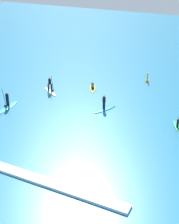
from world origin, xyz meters
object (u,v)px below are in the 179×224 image
surfer_on_teal_board (8,103)px  surfer_on_yellow_board (93,87)px  marker_buoy (147,80)px  surfer_on_blue_board (104,107)px  surfer_on_white_board (50,88)px

surfer_on_teal_board → surfer_on_yellow_board: surfer_on_teal_board is taller
surfer_on_yellow_board → marker_buoy: 7.23m
surfer_on_blue_board → surfer_on_teal_board: (-9.41, -4.00, 0.11)m
surfer_on_blue_board → surfer_on_white_board: bearing=105.1°
surfer_on_teal_board → surfer_on_yellow_board: 10.57m
surfer_on_blue_board → surfer_on_yellow_board: 6.10m
surfer_on_teal_board → surfer_on_white_board: bearing=157.7°
surfer_on_white_board → surfer_on_teal_board: bearing=-74.0°
surfer_on_blue_board → marker_buoy: size_ratio=2.35×
surfer_on_teal_board → marker_buoy: (11.11, 13.72, -0.22)m
surfer_on_teal_board → surfer_on_yellow_board: bearing=142.8°
surfer_on_teal_board → marker_buoy: bearing=136.7°
marker_buoy → surfer_on_blue_board: bearing=-99.9°
surfer_on_white_board → surfer_on_blue_board: surfer_on_white_board is taller
surfer_on_white_board → surfer_on_teal_board: 5.81m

